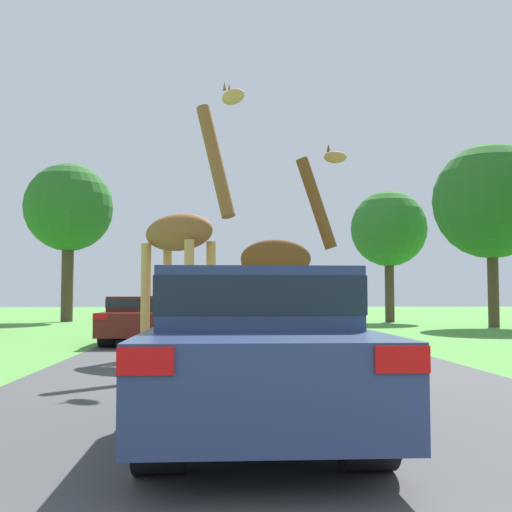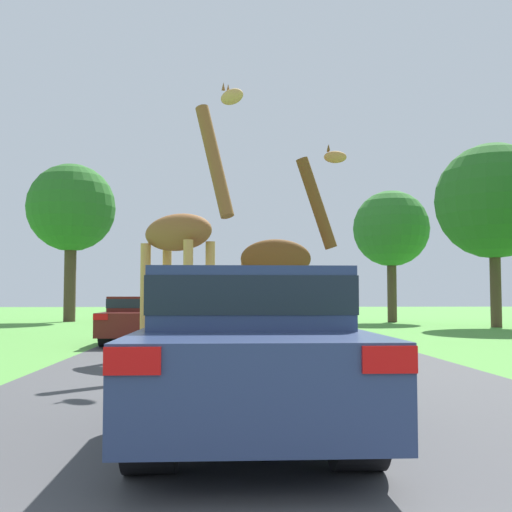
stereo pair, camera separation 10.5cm
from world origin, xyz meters
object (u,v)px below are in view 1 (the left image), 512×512
(giraffe_near_road, at_px, (283,258))
(tree_right_cluster, at_px, (389,229))
(car_far_ahead, at_px, (170,309))
(tree_far_right, at_px, (69,209))
(giraffe_companion, at_px, (183,239))
(car_queue_right, at_px, (276,308))
(car_lead_maroon, at_px, (254,345))
(car_queue_left, at_px, (144,318))
(tree_mid_field, at_px, (491,202))

(giraffe_near_road, relative_size, tree_right_cluster, 0.76)
(car_far_ahead, height_order, tree_far_right, tree_far_right)
(giraffe_near_road, bearing_deg, giraffe_companion, -41.47)
(car_queue_right, bearing_deg, car_far_ahead, -163.53)
(giraffe_near_road, xyz_separation_m, giraffe_companion, (-2.31, -2.36, 0.24))
(car_lead_maroon, xyz_separation_m, tree_right_cluster, (8.34, 25.69, 3.86))
(tree_right_cluster, bearing_deg, giraffe_near_road, -113.46)
(car_lead_maroon, distance_m, car_queue_right, 26.13)
(car_queue_left, bearing_deg, car_queue_right, 70.54)
(giraffe_near_road, height_order, giraffe_companion, giraffe_companion)
(car_far_ahead, bearing_deg, car_queue_right, 16.47)
(giraffe_near_road, bearing_deg, car_queue_left, -121.92)
(car_queue_left, bearing_deg, car_far_ahead, 90.82)
(car_lead_maroon, xyz_separation_m, car_far_ahead, (-2.54, 24.47, -0.12))
(giraffe_near_road, bearing_deg, tree_mid_field, 140.17)
(giraffe_companion, distance_m, car_queue_right, 19.40)
(tree_right_cluster, distance_m, tree_far_right, 16.47)
(car_queue_right, xyz_separation_m, car_far_ahead, (-5.16, -1.53, -0.03))
(car_lead_maroon, xyz_separation_m, tree_far_right, (-8.01, 27.28, 5.00))
(giraffe_near_road, distance_m, car_queue_left, 4.67)
(tree_far_right, bearing_deg, car_queue_left, -69.83)
(car_lead_maroon, height_order, tree_far_right, tree_far_right)
(giraffe_near_road, relative_size, tree_mid_field, 0.65)
(car_queue_left, height_order, tree_far_right, tree_far_right)
(tree_right_cluster, bearing_deg, tree_mid_field, -61.90)
(car_queue_left, bearing_deg, tree_mid_field, 31.33)
(car_queue_right, distance_m, car_queue_left, 14.95)
(giraffe_near_road, xyz_separation_m, car_queue_left, (-3.62, 2.52, -1.53))
(giraffe_near_road, relative_size, car_lead_maroon, 1.11)
(giraffe_near_road, distance_m, car_lead_maroon, 9.57)
(car_far_ahead, bearing_deg, tree_mid_field, -17.19)
(giraffe_companion, height_order, car_far_ahead, giraffe_companion)
(car_queue_right, xyz_separation_m, tree_far_right, (-10.63, 1.29, 5.08))
(car_far_ahead, height_order, tree_right_cluster, tree_right_cluster)
(giraffe_near_road, relative_size, car_queue_left, 1.14)
(giraffe_near_road, bearing_deg, car_far_ahead, -162.92)
(car_queue_right, height_order, car_far_ahead, car_queue_right)
(tree_mid_field, bearing_deg, giraffe_near_road, -132.78)
(car_lead_maroon, bearing_deg, giraffe_near_road, 82.34)
(car_queue_left, bearing_deg, tree_right_cluster, 52.19)
(giraffe_near_road, distance_m, tree_right_cluster, 17.95)
(car_far_ahead, distance_m, tree_mid_field, 15.17)
(tree_right_cluster, xyz_separation_m, tree_far_right, (-16.35, 1.59, 1.14))
(car_far_ahead, relative_size, tree_mid_field, 0.52)
(car_lead_maroon, bearing_deg, tree_mid_field, 60.84)
(car_lead_maroon, bearing_deg, giraffe_companion, 98.51)
(car_queue_left, bearing_deg, car_lead_maroon, -78.79)
(giraffe_companion, distance_m, tree_mid_field, 18.27)
(car_lead_maroon, relative_size, tree_right_cluster, 0.68)
(car_lead_maroon, height_order, tree_right_cluster, tree_right_cluster)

